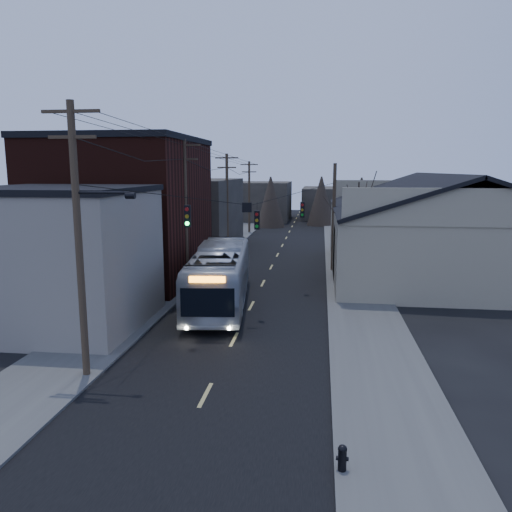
# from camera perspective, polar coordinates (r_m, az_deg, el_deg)

# --- Properties ---
(ground) EXTENTS (160.00, 160.00, 0.00)m
(ground) POSITION_cam_1_polar(r_m,az_deg,el_deg) (17.04, -7.41, -18.39)
(ground) COLOR black
(ground) RESTS_ON ground
(road_surface) EXTENTS (9.00, 110.00, 0.02)m
(road_surface) POSITION_cam_1_polar(r_m,az_deg,el_deg) (45.38, 2.25, -0.31)
(road_surface) COLOR black
(road_surface) RESTS_ON ground
(sidewalk_left) EXTENTS (4.00, 110.00, 0.12)m
(sidewalk_left) POSITION_cam_1_polar(r_m,az_deg,el_deg) (46.39, -5.77, -0.06)
(sidewalk_left) COLOR #474744
(sidewalk_left) RESTS_ON ground
(sidewalk_right) EXTENTS (4.00, 110.00, 0.12)m
(sidewalk_right) POSITION_cam_1_polar(r_m,az_deg,el_deg) (45.26, 10.48, -0.43)
(sidewalk_right) COLOR #474744
(sidewalk_right) RESTS_ON ground
(building_clapboard) EXTENTS (8.00, 8.00, 7.00)m
(building_clapboard) POSITION_cam_1_polar(r_m,az_deg,el_deg) (27.21, -21.22, -0.40)
(building_clapboard) COLOR gray
(building_clapboard) RESTS_ON ground
(building_brick) EXTENTS (10.00, 12.00, 10.00)m
(building_brick) POSITION_cam_1_polar(r_m,az_deg,el_deg) (37.33, -14.67, 4.90)
(building_brick) COLOR black
(building_brick) RESTS_ON ground
(building_left_far) EXTENTS (9.00, 14.00, 7.00)m
(building_left_far) POSITION_cam_1_polar(r_m,az_deg,el_deg) (52.45, -7.55, 4.85)
(building_left_far) COLOR #2D2924
(building_left_far) RESTS_ON ground
(warehouse) EXTENTS (16.16, 20.60, 7.73)m
(warehouse) POSITION_cam_1_polar(r_m,az_deg,el_deg) (40.85, 20.10, 1.77)
(warehouse) COLOR gray
(warehouse) RESTS_ON ground
(building_far_left) EXTENTS (10.00, 12.00, 6.00)m
(building_far_left) POSITION_cam_1_polar(r_m,az_deg,el_deg) (80.26, 0.25, 6.31)
(building_far_left) COLOR #2D2924
(building_far_left) RESTS_ON ground
(building_far_right) EXTENTS (12.00, 14.00, 5.00)m
(building_far_right) POSITION_cam_1_polar(r_m,az_deg,el_deg) (84.71, 9.48, 6.02)
(building_far_right) COLOR #2D2924
(building_far_right) RESTS_ON ground
(bare_tree) EXTENTS (0.40, 0.40, 7.20)m
(bare_tree) POSITION_cam_1_polar(r_m,az_deg,el_deg) (34.86, 11.49, 2.37)
(bare_tree) COLOR black
(bare_tree) RESTS_ON ground
(utility_lines) EXTENTS (11.24, 45.28, 10.50)m
(utility_lines) POSITION_cam_1_polar(r_m,az_deg,el_deg) (39.39, -3.01, 5.39)
(utility_lines) COLOR #382B1E
(utility_lines) RESTS_ON ground
(bus) EXTENTS (4.31, 12.94, 3.54)m
(bus) POSITION_cam_1_polar(r_m,az_deg,el_deg) (29.85, -4.15, -2.27)
(bus) COLOR #A3A8AF
(bus) RESTS_ON ground
(parked_car) EXTENTS (1.84, 4.77, 1.55)m
(parked_car) POSITION_cam_1_polar(r_m,az_deg,el_deg) (46.52, -2.94, 0.90)
(parked_car) COLOR #B7B9BF
(parked_car) RESTS_ON ground
(fire_hydrant) EXTENTS (0.34, 0.25, 0.73)m
(fire_hydrant) POSITION_cam_1_polar(r_m,az_deg,el_deg) (14.48, 9.84, -21.66)
(fire_hydrant) COLOR black
(fire_hydrant) RESTS_ON sidewalk_right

